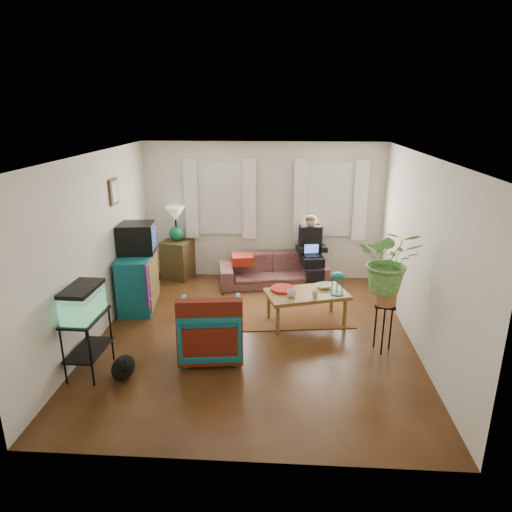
# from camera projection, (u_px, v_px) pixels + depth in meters

# --- Properties ---
(floor) EXTENTS (4.50, 5.00, 0.01)m
(floor) POSITION_uv_depth(u_px,v_px,m) (254.00, 336.00, 6.69)
(floor) COLOR #4F2B14
(floor) RESTS_ON ground
(ceiling) EXTENTS (4.50, 5.00, 0.01)m
(ceiling) POSITION_uv_depth(u_px,v_px,m) (254.00, 155.00, 5.88)
(ceiling) COLOR white
(ceiling) RESTS_ON wall_back
(wall_back) EXTENTS (4.50, 0.01, 2.60)m
(wall_back) POSITION_uv_depth(u_px,v_px,m) (263.00, 212.00, 8.65)
(wall_back) COLOR silver
(wall_back) RESTS_ON floor
(wall_front) EXTENTS (4.50, 0.01, 2.60)m
(wall_front) POSITION_uv_depth(u_px,v_px,m) (235.00, 339.00, 3.91)
(wall_front) COLOR silver
(wall_front) RESTS_ON floor
(wall_left) EXTENTS (0.01, 5.00, 2.60)m
(wall_left) POSITION_uv_depth(u_px,v_px,m) (95.00, 248.00, 6.42)
(wall_left) COLOR silver
(wall_left) RESTS_ON floor
(wall_right) EXTENTS (0.01, 5.00, 2.60)m
(wall_right) POSITION_uv_depth(u_px,v_px,m) (420.00, 254.00, 6.14)
(wall_right) COLOR silver
(wall_right) RESTS_ON floor
(window_left) EXTENTS (1.08, 0.04, 1.38)m
(window_left) POSITION_uv_depth(u_px,v_px,m) (221.00, 198.00, 8.60)
(window_left) COLOR white
(window_left) RESTS_ON wall_back
(window_right) EXTENTS (1.08, 0.04, 1.38)m
(window_right) POSITION_uv_depth(u_px,v_px,m) (330.00, 200.00, 8.48)
(window_right) COLOR white
(window_right) RESTS_ON wall_back
(curtains_left) EXTENTS (1.36, 0.06, 1.50)m
(curtains_left) POSITION_uv_depth(u_px,v_px,m) (220.00, 199.00, 8.53)
(curtains_left) COLOR white
(curtains_left) RESTS_ON wall_back
(curtains_right) EXTENTS (1.36, 0.06, 1.50)m
(curtains_right) POSITION_uv_depth(u_px,v_px,m) (330.00, 200.00, 8.40)
(curtains_right) COLOR white
(curtains_right) RESTS_ON wall_back
(picture_frame) EXTENTS (0.04, 0.32, 0.40)m
(picture_frame) POSITION_uv_depth(u_px,v_px,m) (114.00, 192.00, 7.02)
(picture_frame) COLOR #3D2616
(picture_frame) RESTS_ON wall_left
(area_rug) EXTENTS (2.19, 1.84, 0.01)m
(area_rug) POSITION_uv_depth(u_px,v_px,m) (285.00, 308.00, 7.59)
(area_rug) COLOR brown
(area_rug) RESTS_ON floor
(sofa) EXTENTS (2.09, 1.13, 0.78)m
(sofa) POSITION_uv_depth(u_px,v_px,m) (273.00, 265.00, 8.50)
(sofa) COLOR brown
(sofa) RESTS_ON floor
(seated_person) EXTENTS (0.60, 0.69, 1.18)m
(seated_person) POSITION_uv_depth(u_px,v_px,m) (311.00, 253.00, 8.51)
(seated_person) COLOR black
(seated_person) RESTS_ON sofa
(side_table) EXTENTS (0.62, 0.62, 0.74)m
(side_table) POSITION_uv_depth(u_px,v_px,m) (178.00, 259.00, 8.87)
(side_table) COLOR #3D2B17
(side_table) RESTS_ON floor
(table_lamp) EXTENTS (0.47, 0.47, 0.68)m
(table_lamp) POSITION_uv_depth(u_px,v_px,m) (176.00, 225.00, 8.66)
(table_lamp) COLOR white
(table_lamp) RESTS_ON side_table
(dresser) EXTENTS (0.64, 1.08, 0.92)m
(dresser) POSITION_uv_depth(u_px,v_px,m) (138.00, 281.00, 7.53)
(dresser) COLOR #136D74
(dresser) RESTS_ON floor
(crt_tv) EXTENTS (0.62, 0.58, 0.49)m
(crt_tv) POSITION_uv_depth(u_px,v_px,m) (137.00, 238.00, 7.41)
(crt_tv) COLOR black
(crt_tv) RESTS_ON dresser
(aquarium_stand) EXTENTS (0.40, 0.69, 0.76)m
(aquarium_stand) POSITION_uv_depth(u_px,v_px,m) (88.00, 344.00, 5.67)
(aquarium_stand) COLOR black
(aquarium_stand) RESTS_ON floor
(aquarium) EXTENTS (0.36, 0.63, 0.40)m
(aquarium) POSITION_uv_depth(u_px,v_px,m) (83.00, 301.00, 5.49)
(aquarium) COLOR #7FD899
(aquarium) RESTS_ON aquarium_stand
(black_cat) EXTENTS (0.39, 0.48, 0.35)m
(black_cat) POSITION_uv_depth(u_px,v_px,m) (123.00, 365.00, 5.59)
(black_cat) COLOR black
(black_cat) RESTS_ON floor
(armchair) EXTENTS (0.89, 0.85, 0.83)m
(armchair) POSITION_uv_depth(u_px,v_px,m) (211.00, 326.00, 6.06)
(armchair) COLOR #125270
(armchair) RESTS_ON floor
(serape_throw) EXTENTS (0.85, 0.29, 0.68)m
(serape_throw) POSITION_uv_depth(u_px,v_px,m) (210.00, 326.00, 5.71)
(serape_throw) COLOR #9E0A0A
(serape_throw) RESTS_ON armchair
(coffee_table) EXTENTS (1.36, 1.00, 0.50)m
(coffee_table) POSITION_uv_depth(u_px,v_px,m) (306.00, 307.00, 7.02)
(coffee_table) COLOR brown
(coffee_table) RESTS_ON floor
(cup_a) EXTENTS (0.17, 0.17, 0.11)m
(cup_a) POSITION_uv_depth(u_px,v_px,m) (292.00, 294.00, 6.76)
(cup_a) COLOR white
(cup_a) RESTS_ON coffee_table
(cup_b) EXTENTS (0.14, 0.14, 0.10)m
(cup_b) POSITION_uv_depth(u_px,v_px,m) (315.00, 294.00, 6.76)
(cup_b) COLOR beige
(cup_b) RESTS_ON coffee_table
(bowl) EXTENTS (0.30, 0.30, 0.06)m
(bowl) POSITION_uv_depth(u_px,v_px,m) (324.00, 286.00, 7.11)
(bowl) COLOR white
(bowl) RESTS_ON coffee_table
(snack_tray) EXTENTS (0.47, 0.47, 0.04)m
(snack_tray) POSITION_uv_depth(u_px,v_px,m) (283.00, 289.00, 7.02)
(snack_tray) COLOR #B21414
(snack_tray) RESTS_ON coffee_table
(birdcage) EXTENTS (0.25, 0.25, 0.35)m
(birdcage) POSITION_uv_depth(u_px,v_px,m) (337.00, 283.00, 6.83)
(birdcage) COLOR #115B6B
(birdcage) RESTS_ON coffee_table
(plant_stand) EXTENTS (0.35, 0.35, 0.69)m
(plant_stand) POSITION_uv_depth(u_px,v_px,m) (383.00, 328.00, 6.18)
(plant_stand) COLOR black
(plant_stand) RESTS_ON floor
(potted_plant) EXTENTS (0.92, 0.83, 0.88)m
(potted_plant) POSITION_uv_depth(u_px,v_px,m) (389.00, 270.00, 5.92)
(potted_plant) COLOR #599947
(potted_plant) RESTS_ON plant_stand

